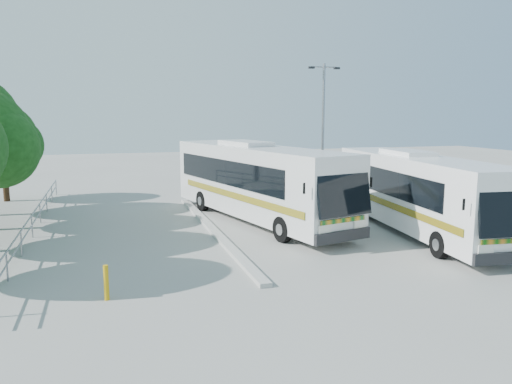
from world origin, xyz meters
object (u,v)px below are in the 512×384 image
object	(u,v)px
coach_adjacent	(417,191)
bollard	(106,283)
lamppost	(323,125)
coach_main	(256,180)
tree_far_e	(3,137)

from	to	relation	value
coach_adjacent	bollard	world-z (taller)	coach_adjacent
lamppost	bollard	size ratio (longest dim) A/B	8.01
coach_main	lamppost	distance (m)	8.19
coach_adjacent	bollard	bearing A→B (deg)	-155.15
coach_main	coach_adjacent	xyz separation A→B (m)	(6.12, -4.50, -0.15)
coach_main	bollard	size ratio (longest dim) A/B	13.12
lamppost	bollard	bearing A→B (deg)	-131.33
bollard	coach_adjacent	bearing A→B (deg)	18.90
coach_main	coach_adjacent	distance (m)	7.59
tree_far_e	lamppost	xyz separation A→B (m)	(18.79, -4.69, 0.70)
coach_main	bollard	xyz separation A→B (m)	(-7.28, -9.08, -1.51)
coach_main	lamppost	world-z (taller)	lamppost
coach_adjacent	bollard	distance (m)	14.23
coach_adjacent	coach_main	bearing A→B (deg)	149.62
tree_far_e	lamppost	world-z (taller)	lamppost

